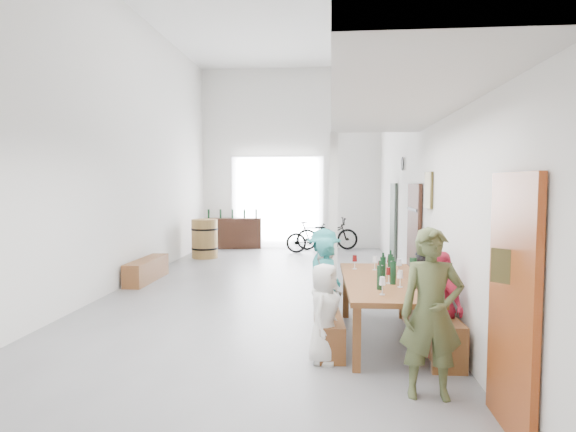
# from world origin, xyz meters

# --- Properties ---
(floor) EXTENTS (12.00, 12.00, 0.00)m
(floor) POSITION_xyz_m (0.00, 0.00, 0.00)
(floor) COLOR slate
(floor) RESTS_ON ground
(room_walls) EXTENTS (12.00, 12.00, 12.00)m
(room_walls) POSITION_xyz_m (0.00, 0.00, 3.55)
(room_walls) COLOR white
(room_walls) RESTS_ON ground
(gateway_portal) EXTENTS (2.80, 0.08, 2.80)m
(gateway_portal) POSITION_xyz_m (-0.40, 5.94, 1.40)
(gateway_portal) COLOR white
(gateway_portal) RESTS_ON ground
(right_wall_decor) EXTENTS (0.07, 8.28, 5.07)m
(right_wall_decor) POSITION_xyz_m (2.70, -1.87, 1.74)
(right_wall_decor) COLOR brown
(right_wall_decor) RESTS_ON ground
(balcony) EXTENTS (1.52, 5.62, 4.00)m
(balcony) POSITION_xyz_m (1.98, -3.13, 2.96)
(balcony) COLOR silver
(balcony) RESTS_ON ground
(tasting_table) EXTENTS (1.05, 2.45, 0.79)m
(tasting_table) POSITION_xyz_m (1.93, -2.71, 0.71)
(tasting_table) COLOR brown
(tasting_table) RESTS_ON ground
(bench_inner) EXTENTS (0.42, 1.82, 0.42)m
(bench_inner) POSITION_xyz_m (1.22, -2.74, 0.21)
(bench_inner) COLOR brown
(bench_inner) RESTS_ON ground
(bench_wall) EXTENTS (0.40, 2.20, 0.50)m
(bench_wall) POSITION_xyz_m (2.50, -2.69, 0.25)
(bench_wall) COLOR brown
(bench_wall) RESTS_ON ground
(tableware) EXTENTS (0.65, 1.63, 0.35)m
(tableware) POSITION_xyz_m (1.94, -2.69, 0.93)
(tableware) COLOR black
(tableware) RESTS_ON tasting_table
(side_bench) EXTENTS (0.37, 1.62, 0.45)m
(side_bench) POSITION_xyz_m (-2.50, 0.63, 0.23)
(side_bench) COLOR brown
(side_bench) RESTS_ON ground
(oak_barrel) EXTENTS (0.70, 0.70, 1.03)m
(oak_barrel) POSITION_xyz_m (-2.11, 3.72, 0.52)
(oak_barrel) COLOR olive
(oak_barrel) RESTS_ON ground
(serving_counter) EXTENTS (1.80, 0.73, 0.92)m
(serving_counter) POSITION_xyz_m (-1.75, 5.65, 0.46)
(serving_counter) COLOR #341A10
(serving_counter) RESTS_ON ground
(counter_bottles) EXTENTS (1.49, 0.25, 0.28)m
(counter_bottles) POSITION_xyz_m (-1.75, 5.64, 1.06)
(counter_bottles) COLOR black
(counter_bottles) RESTS_ON serving_counter
(guest_left_a) EXTENTS (0.49, 0.62, 1.12)m
(guest_left_a) POSITION_xyz_m (1.19, -3.51, 0.56)
(guest_left_a) COLOR silver
(guest_left_a) RESTS_ON ground
(guest_left_b) EXTENTS (0.34, 0.50, 1.33)m
(guest_left_b) POSITION_xyz_m (1.23, -2.84, 0.67)
(guest_left_b) COLOR #227373
(guest_left_b) RESTS_ON ground
(guest_left_c) EXTENTS (0.44, 0.55, 1.10)m
(guest_left_c) POSITION_xyz_m (1.20, -2.23, 0.55)
(guest_left_c) COLOR silver
(guest_left_c) RESTS_ON ground
(guest_left_d) EXTENTS (0.62, 0.93, 1.34)m
(guest_left_d) POSITION_xyz_m (1.16, -1.76, 0.67)
(guest_left_d) COLOR #227373
(guest_left_d) RESTS_ON ground
(guest_right_a) EXTENTS (0.55, 0.79, 1.24)m
(guest_right_a) POSITION_xyz_m (2.51, -3.29, 0.62)
(guest_right_a) COLOR #BC2039
(guest_right_a) RESTS_ON ground
(guest_right_b) EXTENTS (0.80, 1.22, 1.26)m
(guest_right_b) POSITION_xyz_m (2.49, -2.62, 0.63)
(guest_right_b) COLOR black
(guest_right_b) RESTS_ON ground
(guest_right_c) EXTENTS (0.44, 0.58, 1.06)m
(guest_right_c) POSITION_xyz_m (2.57, -2.06, 0.53)
(guest_right_c) COLOR silver
(guest_right_c) RESTS_ON ground
(host_standing) EXTENTS (0.59, 0.39, 1.60)m
(host_standing) POSITION_xyz_m (2.20, -4.31, 0.80)
(host_standing) COLOR #49542F
(host_standing) RESTS_ON ground
(potted_plant) EXTENTS (0.41, 0.37, 0.37)m
(potted_plant) POSITION_xyz_m (2.45, 0.65, 0.19)
(potted_plant) COLOR #1D4E1A
(potted_plant) RESTS_ON ground
(bicycle_near) EXTENTS (1.92, 0.92, 0.97)m
(bicycle_near) POSITION_xyz_m (1.15, 5.55, 0.48)
(bicycle_near) COLOR black
(bicycle_near) RESTS_ON ground
(bicycle_far) EXTENTS (1.50, 0.45, 0.90)m
(bicycle_far) POSITION_xyz_m (0.73, 4.81, 0.45)
(bicycle_far) COLOR black
(bicycle_far) RESTS_ON ground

